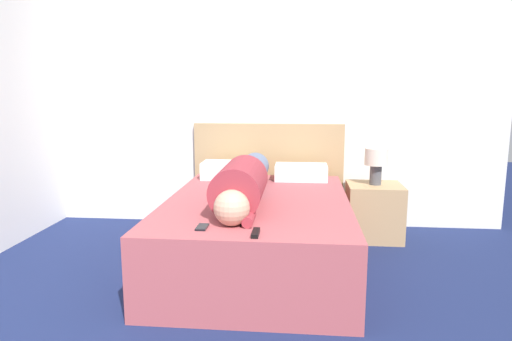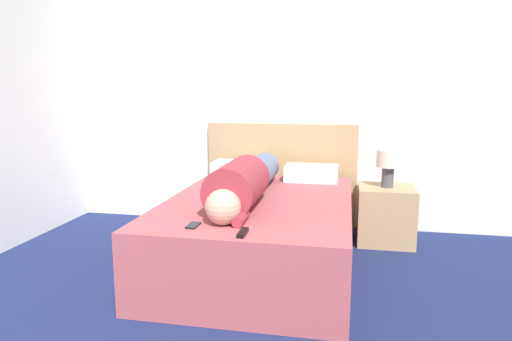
% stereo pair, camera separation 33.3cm
% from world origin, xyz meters
% --- Properties ---
extents(wall_back, '(5.15, 0.06, 2.60)m').
position_xyz_m(wall_back, '(0.00, 3.49, 1.30)').
color(wall_back, white).
rests_on(wall_back, ground_plane).
extents(bed, '(1.39, 2.03, 0.54)m').
position_xyz_m(bed, '(0.24, 2.29, 0.27)').
color(bed, '#A84C51').
rests_on(bed, ground_plane).
extents(headboard, '(1.51, 0.04, 1.04)m').
position_xyz_m(headboard, '(0.24, 3.42, 0.52)').
color(headboard, tan).
rests_on(headboard, ground_plane).
extents(nightstand, '(0.49, 0.46, 0.51)m').
position_xyz_m(nightstand, '(1.25, 3.06, 0.26)').
color(nightstand, tan).
rests_on(nightstand, ground_plane).
extents(table_lamp, '(0.21, 0.21, 0.34)m').
position_xyz_m(table_lamp, '(1.25, 3.06, 0.74)').
color(table_lamp, '#4C4C51').
rests_on(table_lamp, nightstand).
extents(person_lying, '(0.34, 1.62, 0.34)m').
position_xyz_m(person_lying, '(0.14, 2.19, 0.69)').
color(person_lying, tan).
rests_on(person_lying, bed).
extents(pillow_near_headboard, '(0.51, 0.30, 0.16)m').
position_xyz_m(pillow_near_headboard, '(-0.11, 3.10, 0.62)').
color(pillow_near_headboard, white).
rests_on(pillow_near_headboard, bed).
extents(pillow_second, '(0.48, 0.30, 0.14)m').
position_xyz_m(pillow_second, '(0.57, 3.10, 0.61)').
color(pillow_second, white).
rests_on(pillow_second, bed).
extents(tv_remote, '(0.04, 0.15, 0.02)m').
position_xyz_m(tv_remote, '(0.31, 1.40, 0.55)').
color(tv_remote, black).
rests_on(tv_remote, bed).
extents(cell_phone, '(0.06, 0.13, 0.01)m').
position_xyz_m(cell_phone, '(-0.03, 1.50, 0.55)').
color(cell_phone, black).
rests_on(cell_phone, bed).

